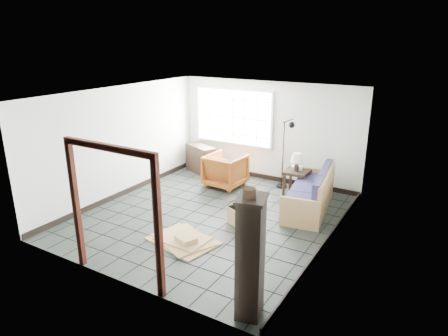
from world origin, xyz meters
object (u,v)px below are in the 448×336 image
Objects in this scene: tall_shelf at (250,257)px; side_table at (297,175)px; armchair at (226,169)px; futon_sofa at (312,195)px.

side_table is at bearing 88.67° from tall_shelf.
side_table is (1.76, 0.36, 0.05)m from armchair.
armchair is at bearing 109.82° from tall_shelf.
futon_sofa is 0.92m from side_table.
side_table is at bearing -165.08° from armchair.
tall_shelf is at bearing -76.83° from side_table.
futon_sofa reaches higher than armchair.
futon_sofa is 2.38× the size of armchair.
tall_shelf reaches higher than side_table.
armchair is 0.53× the size of tall_shelf.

